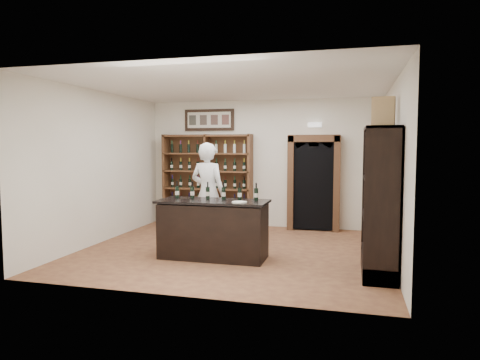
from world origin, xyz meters
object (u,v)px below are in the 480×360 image
Objects in this scene: tasting_counter at (213,230)px; counter_bottle_0 at (177,192)px; wine_crate at (383,112)px; wine_shelf at (208,180)px; shopkeeper at (208,193)px; side_cabinet at (382,225)px.

tasting_counter is 6.27× the size of counter_bottle_0.
tasting_counter is at bearing -166.19° from wine_crate.
wine_shelf reaches higher than shopkeeper.
side_cabinet is (3.44, -0.45, -0.35)m from counter_bottle_0.
wine_shelf is 5.02m from side_cabinet.
counter_bottle_0 is 3.70m from wine_crate.
side_cabinet is 1.72m from wine_crate.
shopkeeper is (0.26, 0.92, -0.11)m from counter_bottle_0.
side_cabinet reaches higher than counter_bottle_0.
tasting_counter is 0.96m from counter_bottle_0.
side_cabinet is at bearing 167.61° from shopkeeper.
shopkeeper is (-0.46, 1.07, 0.50)m from tasting_counter.
wine_crate is (3.18, -1.01, 1.44)m from shopkeeper.
side_cabinet is at bearing -6.28° from tasting_counter.
shopkeeper is (-3.18, 1.37, 0.24)m from side_cabinet.
shopkeeper is at bearing 156.77° from side_cabinet.
side_cabinet is 4.67× the size of wine_crate.
tasting_counter is 3.35m from wine_crate.
shopkeeper reaches higher than counter_bottle_0.
tasting_counter is 0.85× the size of side_cabinet.
shopkeeper is at bearing -70.99° from wine_shelf.
side_cabinet reaches higher than shopkeeper.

